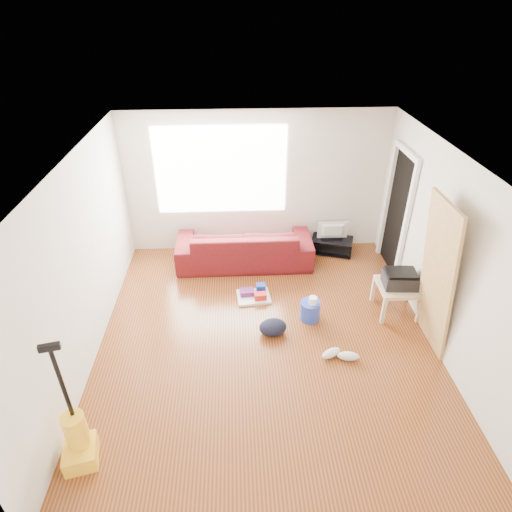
{
  "coord_description": "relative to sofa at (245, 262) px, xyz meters",
  "views": [
    {
      "loc": [
        -0.37,
        -4.39,
        4.09
      ],
      "look_at": [
        -0.11,
        0.6,
        0.97
      ],
      "focal_mm": 30.0,
      "sensor_mm": 36.0,
      "label": 1
    }
  ],
  "objects": [
    {
      "name": "room",
      "position": [
        0.31,
        -1.8,
        1.25
      ],
      "size": [
        4.51,
        5.01,
        2.51
      ],
      "color": "#5A2612",
      "rests_on": "ground"
    },
    {
      "name": "sofa",
      "position": [
        0.0,
        0.0,
        0.0
      ],
      "size": [
        2.31,
        0.9,
        0.67
      ],
      "primitive_type": "imported",
      "rotation": [
        0.0,
        0.0,
        3.14
      ],
      "color": "#4E0713",
      "rests_on": "ground"
    },
    {
      "name": "tv_stand",
      "position": [
        1.59,
        0.27,
        0.14
      ],
      "size": [
        0.82,
        0.61,
        0.27
      ],
      "rotation": [
        0.0,
        0.0,
        -0.3
      ],
      "color": "black",
      "rests_on": "ground"
    },
    {
      "name": "tv",
      "position": [
        1.59,
        0.27,
        0.43
      ],
      "size": [
        0.54,
        0.07,
        0.31
      ],
      "primitive_type": "imported",
      "rotation": [
        0.0,
        0.0,
        3.14
      ],
      "color": "black",
      "rests_on": "tv_stand"
    },
    {
      "name": "side_table",
      "position": [
        2.19,
        -1.46,
        0.39
      ],
      "size": [
        0.58,
        0.58,
        0.47
      ],
      "rotation": [
        0.0,
        0.0,
        -0.01
      ],
      "color": "#D0B88F",
      "rests_on": "ground"
    },
    {
      "name": "printer",
      "position": [
        2.19,
        -1.46,
        0.59
      ],
      "size": [
        0.49,
        0.39,
        0.24
      ],
      "rotation": [
        0.0,
        0.0,
        -0.07
      ],
      "color": "black",
      "rests_on": "side_table"
    },
    {
      "name": "bucket",
      "position": [
        0.9,
        -1.56,
        0.0
      ],
      "size": [
        0.32,
        0.32,
        0.29
      ],
      "primitive_type": "cylinder",
      "rotation": [
        0.0,
        0.0,
        -0.12
      ],
      "color": "#263EB7",
      "rests_on": "ground"
    },
    {
      "name": "toilet_paper",
      "position": [
        0.93,
        -1.59,
        0.2
      ],
      "size": [
        0.12,
        0.12,
        0.11
      ],
      "primitive_type": "cylinder",
      "color": "white",
      "rests_on": "bucket"
    },
    {
      "name": "cleaning_tray",
      "position": [
        0.12,
        -1.02,
        0.05
      ],
      "size": [
        0.53,
        0.44,
        0.18
      ],
      "rotation": [
        0.0,
        0.0,
        0.09
      ],
      "color": "white",
      "rests_on": "ground"
    },
    {
      "name": "backpack",
      "position": [
        0.34,
        -1.86,
        0.0
      ],
      "size": [
        0.43,
        0.37,
        0.21
      ],
      "primitive_type": "ellipsoid",
      "rotation": [
        0.0,
        0.0,
        0.18
      ],
      "color": "black",
      "rests_on": "ground"
    },
    {
      "name": "sneakers",
      "position": [
        1.17,
        -2.37,
        0.06
      ],
      "size": [
        0.52,
        0.26,
        0.12
      ],
      "rotation": [
        0.0,
        0.0,
        0.03
      ],
      "color": "silver",
      "rests_on": "ground"
    },
    {
      "name": "vacuum",
      "position": [
        -1.76,
        -3.61,
        0.28
      ],
      "size": [
        0.39,
        0.42,
        1.51
      ],
      "rotation": [
        0.0,
        0.0,
        0.22
      ],
      "color": "yellow",
      "rests_on": "ground"
    },
    {
      "name": "door_panel",
      "position": [
        2.37,
        -2.07,
        0.0
      ],
      "size": [
        0.26,
        0.83,
        2.07
      ],
      "primitive_type": "cube",
      "rotation": [
        0.0,
        -0.1,
        0.0
      ],
      "color": "#A57748",
      "rests_on": "ground"
    }
  ]
}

